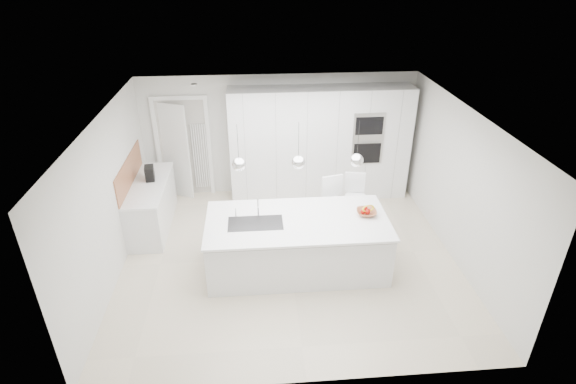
{
  "coord_description": "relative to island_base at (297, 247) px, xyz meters",
  "views": [
    {
      "loc": [
        -0.53,
        -6.15,
        4.56
      ],
      "look_at": [
        0.0,
        0.3,
        1.1
      ],
      "focal_mm": 28.0,
      "sensor_mm": 36.0,
      "label": 1
    }
  ],
  "objects": [
    {
      "name": "apple_extra_3",
      "position": [
        1.04,
        0.09,
        0.54
      ],
      "size": [
        0.08,
        0.08,
        0.08
      ],
      "primitive_type": "sphere",
      "color": "#A10E07",
      "rests_on": "fruit_bowl"
    },
    {
      "name": "floor",
      "position": [
        -0.1,
        0.3,
        -0.43
      ],
      "size": [
        5.5,
        5.5,
        0.0
      ],
      "primitive_type": "plane",
      "color": "beige",
      "rests_on": "ground"
    },
    {
      "name": "island_worktop",
      "position": [
        0.0,
        0.05,
        0.45
      ],
      "size": [
        2.84,
        1.4,
        0.04
      ],
      "primitive_type": "cube",
      "color": "white",
      "rests_on": "island_base"
    },
    {
      "name": "island_sink",
      "position": [
        -0.65,
        -0.0,
        0.39
      ],
      "size": [
        0.84,
        0.44,
        0.18
      ],
      "primitive_type": null,
      "color": "#3F3F42",
      "rests_on": "island_worktop"
    },
    {
      "name": "apple_c",
      "position": [
        1.1,
        0.17,
        0.54
      ],
      "size": [
        0.08,
        0.08,
        0.08
      ],
      "primitive_type": "sphere",
      "color": "#A10E07",
      "rests_on": "fruit_bowl"
    },
    {
      "name": "radiator",
      "position": [
        -1.73,
        2.76,
        0.42
      ],
      "size": [
        0.32,
        0.04,
        1.4
      ],
      "primitive_type": null,
      "color": "white",
      "rests_on": "floor"
    },
    {
      "name": "pendant_left",
      "position": [
        -0.85,
        -0.0,
        1.47
      ],
      "size": [
        0.2,
        0.2,
        0.2
      ],
      "primitive_type": "sphere",
      "color": "white",
      "rests_on": "ceiling"
    },
    {
      "name": "fruit_bowl",
      "position": [
        1.1,
        0.11,
        0.51
      ],
      "size": [
        0.35,
        0.35,
        0.08
      ],
      "primitive_type": "imported",
      "rotation": [
        0.0,
        0.0,
        -0.1
      ],
      "color": "#AE6A43",
      "rests_on": "island_worktop"
    },
    {
      "name": "apple_b",
      "position": [
        1.11,
        0.08,
        0.54
      ],
      "size": [
        0.09,
        0.09,
        0.09
      ],
      "primitive_type": "sphere",
      "color": "#A10E07",
      "rests_on": "fruit_bowl"
    },
    {
      "name": "bar_stool_right",
      "position": [
        1.13,
        0.98,
        0.14
      ],
      "size": [
        0.46,
        0.58,
        1.14
      ],
      "primitive_type": null,
      "rotation": [
        0.0,
        0.0,
        -0.18
      ],
      "color": "white",
      "rests_on": "floor"
    },
    {
      "name": "left_base_cabinets",
      "position": [
        -2.55,
        1.5,
        0.0
      ],
      "size": [
        0.6,
        1.8,
        0.86
      ],
      "primitive_type": "cube",
      "color": "white",
      "rests_on": "floor"
    },
    {
      "name": "wall_left",
      "position": [
        -2.85,
        0.3,
        0.82
      ],
      "size": [
        0.0,
        5.0,
        5.0
      ],
      "primitive_type": "plane",
      "rotation": [
        1.57,
        0.0,
        1.57
      ],
      "color": "silver",
      "rests_on": "ground"
    },
    {
      "name": "island_tap",
      "position": [
        -0.6,
        0.2,
        0.62
      ],
      "size": [
        0.02,
        0.02,
        0.3
      ],
      "primitive_type": "cylinder",
      "color": "white",
      "rests_on": "island_worktop"
    },
    {
      "name": "wall_back",
      "position": [
        -0.1,
        2.8,
        0.82
      ],
      "size": [
        5.5,
        0.0,
        5.5
      ],
      "primitive_type": "plane",
      "rotation": [
        1.57,
        0.0,
        0.0
      ],
      "color": "silver",
      "rests_on": "ground"
    },
    {
      "name": "ceiling",
      "position": [
        -0.1,
        0.3,
        2.07
      ],
      "size": [
        5.5,
        5.5,
        0.0
      ],
      "primitive_type": "plane",
      "rotation": [
        3.14,
        0.0,
        0.0
      ],
      "color": "white",
      "rests_on": "wall_back"
    },
    {
      "name": "hallway_door",
      "position": [
        -2.3,
        2.72,
        0.57
      ],
      "size": [
        0.76,
        0.38,
        2.0
      ],
      "primitive_type": "cube",
      "rotation": [
        0.0,
        0.0,
        -0.44
      ],
      "color": "white",
      "rests_on": "floor"
    },
    {
      "name": "oak_backsplash",
      "position": [
        -2.84,
        1.5,
        0.72
      ],
      "size": [
        0.02,
        1.8,
        0.5
      ],
      "primitive_type": "cube",
      "color": "#AE6A43",
      "rests_on": "wall_left"
    },
    {
      "name": "left_worktop",
      "position": [
        -2.55,
        1.5,
        0.45
      ],
      "size": [
        0.62,
        1.82,
        0.04
      ],
      "primitive_type": "cube",
      "color": "white",
      "rests_on": "left_base_cabinets"
    },
    {
      "name": "banana_bunch",
      "position": [
        1.12,
        0.1,
        0.59
      ],
      "size": [
        0.24,
        0.17,
        0.22
      ],
      "primitive_type": "torus",
      "rotation": [
        1.22,
        0.0,
        0.35
      ],
      "color": "gold",
      "rests_on": "fruit_bowl"
    },
    {
      "name": "bar_stool_left",
      "position": [
        0.69,
        0.8,
        0.16
      ],
      "size": [
        0.51,
        0.62,
        1.18
      ],
      "primitive_type": null,
      "rotation": [
        0.0,
        0.0,
        0.25
      ],
      "color": "white",
      "rests_on": "floor"
    },
    {
      "name": "pendant_mid",
      "position": [
        -0.0,
        -0.0,
        1.47
      ],
      "size": [
        0.2,
        0.2,
        0.2
      ],
      "primitive_type": "sphere",
      "color": "white",
      "rests_on": "ceiling"
    },
    {
      "name": "island_base",
      "position": [
        0.0,
        0.0,
        0.0
      ],
      "size": [
        2.8,
        1.2,
        0.86
      ],
      "primitive_type": "cube",
      "color": "white",
      "rests_on": "floor"
    },
    {
      "name": "espresso_machine",
      "position": [
        -2.53,
        1.65,
        0.6
      ],
      "size": [
        0.2,
        0.27,
        0.26
      ],
      "primitive_type": "cube",
      "rotation": [
        0.0,
        0.0,
        0.16
      ],
      "color": "black",
      "rests_on": "left_worktop"
    },
    {
      "name": "tall_cabinets",
      "position": [
        0.7,
        2.5,
        0.72
      ],
      "size": [
        3.6,
        0.6,
        2.3
      ],
      "primitive_type": "cube",
      "color": "white",
      "rests_on": "floor"
    },
    {
      "name": "oven_stack",
      "position": [
        1.6,
        2.19,
        0.92
      ],
      "size": [
        0.62,
        0.04,
        1.05
      ],
      "primitive_type": null,
      "color": "#A5A5A8",
      "rests_on": "tall_cabinets"
    },
    {
      "name": "apple_a",
      "position": [
        1.12,
        0.1,
        0.54
      ],
      "size": [
        0.08,
        0.08,
        0.08
      ],
      "primitive_type": "sphere",
      "color": "#A10E07",
      "rests_on": "fruit_bowl"
    },
    {
      "name": "doorway_frame",
      "position": [
        -2.05,
        2.77,
        0.59
      ],
      "size": [
        1.11,
        0.08,
        2.13
      ],
      "primitive_type": null,
      "color": "white",
      "rests_on": "floor"
    },
    {
      "name": "pendant_right",
      "position": [
        0.85,
        -0.0,
        1.47
      ],
      "size": [
        0.2,
        0.2,
        0.2
      ],
      "primitive_type": "sphere",
      "color": "white",
      "rests_on": "ceiling"
    }
  ]
}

